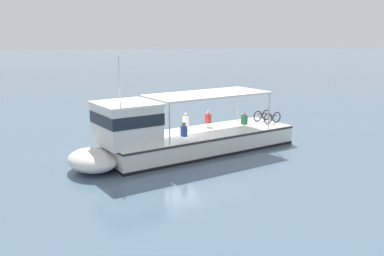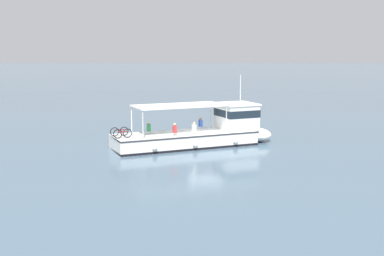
% 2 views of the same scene
% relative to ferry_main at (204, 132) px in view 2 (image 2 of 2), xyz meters
% --- Properties ---
extents(ground_plane, '(400.00, 400.00, 0.00)m').
position_rel_ferry_main_xyz_m(ground_plane, '(0.83, -0.00, -1.02)').
color(ground_plane, slate).
extents(ferry_main, '(7.49, 12.96, 5.32)m').
position_rel_ferry_main_xyz_m(ferry_main, '(0.00, 0.00, 0.00)').
color(ferry_main, white).
rests_on(ferry_main, ground).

